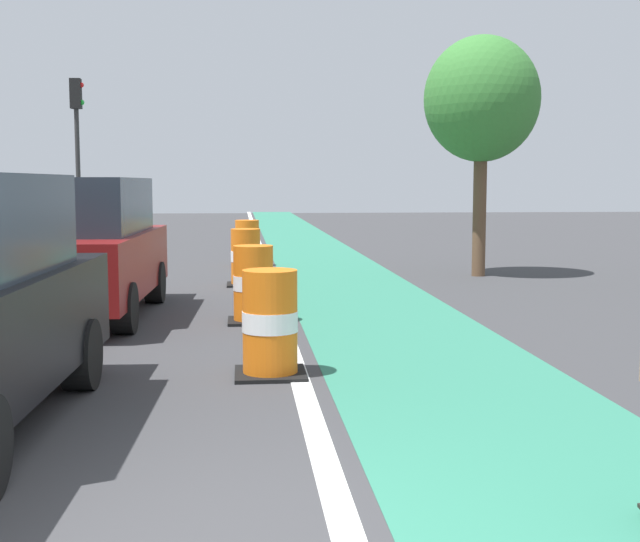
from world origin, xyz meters
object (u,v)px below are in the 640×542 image
Objects in this scene: traffic_barrel_back at (246,258)px; traffic_barrel_far at (247,244)px; traffic_barrel_front at (270,324)px; street_tree_sidewalk at (482,100)px; parked_suv_second at (83,247)px; traffic_barrel_mid at (253,285)px; traffic_light_corner at (77,132)px.

traffic_barrel_back is 3.74m from traffic_barrel_far.
street_tree_sidewalk reaches higher than traffic_barrel_front.
parked_suv_second is 2.60m from traffic_barrel_mid.
traffic_barrel_mid is at bearing -70.70° from traffic_light_corner.
traffic_barrel_back is (-0.08, 4.29, 0.00)m from traffic_barrel_mid.
traffic_barrel_mid is (2.46, -0.69, -0.50)m from parked_suv_second.
traffic_barrel_front is 1.00× the size of traffic_barrel_mid.
traffic_light_corner reaches higher than traffic_barrel_far.
traffic_barrel_back is 0.22× the size of street_tree_sidewalk.
traffic_light_corner is 1.02× the size of street_tree_sidewalk.
traffic_barrel_far is 0.21× the size of traffic_light_corner.
traffic_light_corner is (-5.20, 17.84, 2.97)m from traffic_barrel_front.
traffic_barrel_front is 10.46m from street_tree_sidewalk.
traffic_barrel_far is at bearing 90.67° from traffic_barrel_front.
traffic_barrel_front is at bearing -57.25° from parked_suv_second.
traffic_barrel_mid is (-0.12, 3.31, 0.00)m from traffic_barrel_front.
parked_suv_second is at bearing -108.40° from traffic_barrel_far.
traffic_barrel_mid is 8.03m from traffic_barrel_far.
traffic_light_corner reaches higher than parked_suv_second.
traffic_barrel_far is 0.22× the size of street_tree_sidewalk.
parked_suv_second is 4.79m from traffic_barrel_front.
traffic_barrel_mid is at bearing -89.88° from traffic_barrel_far.
traffic_barrel_back is at bearing 56.52° from parked_suv_second.
traffic_barrel_front and traffic_barrel_far have the same top height.
traffic_light_corner is at bearing 106.26° from traffic_barrel_front.
traffic_light_corner is at bearing 137.64° from street_tree_sidewalk.
traffic_light_corner reaches higher than traffic_barrel_back.
traffic_light_corner is (-5.09, 14.53, 2.97)m from traffic_barrel_mid.
street_tree_sidewalk is at bearing 33.22° from parked_suv_second.
street_tree_sidewalk is at bearing -27.76° from traffic_barrel_far.
traffic_barrel_back is at bearing -90.94° from traffic_barrel_far.
parked_suv_second is 4.34m from traffic_barrel_back.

